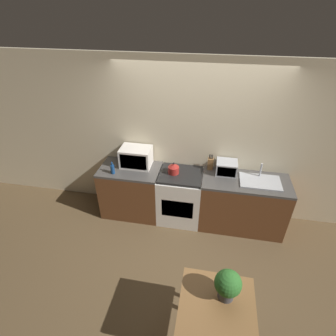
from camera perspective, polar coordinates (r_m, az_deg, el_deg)
ground_plane at (r=4.13m, az=3.28°, el=-18.20°), size 16.00×16.00×0.00m
wall_back at (r=4.18m, az=5.95°, el=5.62°), size 10.00×0.06×2.60m
counter_left_run at (r=4.54m, az=-7.90°, el=-4.85°), size 0.98×0.62×0.90m
counter_right_run at (r=4.40m, az=15.85°, el=-7.41°), size 1.32×0.62×0.90m
stove_range at (r=4.38m, az=2.63°, el=-6.16°), size 0.69×0.62×0.90m
kettle at (r=4.08m, az=1.23°, el=-0.11°), size 0.17×0.17×0.19m
microwave at (r=4.26m, az=-6.97°, el=2.40°), size 0.49×0.35×0.32m
bottle at (r=4.17m, az=-11.98°, el=-0.21°), size 0.06×0.06×0.21m
knife_block at (r=4.22m, az=9.19°, el=0.92°), size 0.09×0.07×0.27m
toaster_oven at (r=4.17m, az=12.61°, el=0.10°), size 0.32×0.27×0.21m
sink_basin at (r=4.16m, az=19.44°, el=-2.70°), size 0.60×0.39×0.24m
dining_table at (r=2.95m, az=10.41°, el=-28.37°), size 0.72×0.70×0.77m
potted_plant at (r=2.74m, az=12.89°, el=-23.49°), size 0.26×0.26×0.34m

